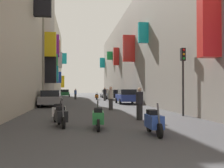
% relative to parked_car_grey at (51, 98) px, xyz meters
% --- Properties ---
extents(ground_plane, '(140.00, 140.00, 0.00)m').
position_rel_parked_car_grey_xyz_m(ground_plane, '(3.90, 7.89, -0.77)').
color(ground_plane, '#424244').
extents(building_left_mid_b, '(7.32, 6.60, 17.50)m').
position_rel_parked_car_grey_xyz_m(building_left_mid_b, '(-4.06, 7.19, 7.94)').
color(building_left_mid_b, '#9E9384').
rests_on(building_left_mid_b, ground).
extents(building_left_mid_c, '(7.32, 7.02, 16.70)m').
position_rel_parked_car_grey_xyz_m(building_left_mid_c, '(-4.07, 14.00, 7.57)').
color(building_left_mid_c, gray).
rests_on(building_left_mid_c, ground).
extents(building_left_far, '(7.30, 20.37, 13.60)m').
position_rel_parked_car_grey_xyz_m(building_left_far, '(-4.09, 27.72, 6.03)').
color(building_left_far, '#BCB29E').
rests_on(building_left_far, ground).
extents(building_right_mid_a, '(7.09, 16.88, 14.03)m').
position_rel_parked_car_grey_xyz_m(building_right_mid_a, '(11.89, -5.25, 6.25)').
color(building_right_mid_a, gray).
rests_on(building_right_mid_a, ground).
extents(building_right_mid_b, '(7.35, 34.68, 12.14)m').
position_rel_parked_car_grey_xyz_m(building_right_mid_b, '(11.89, 20.54, 5.31)').
color(building_right_mid_b, gray).
rests_on(building_right_mid_b, ground).
extents(parked_car_grey, '(2.00, 4.13, 1.46)m').
position_rel_parked_car_grey_xyz_m(parked_car_grey, '(0.00, 0.00, 0.00)').
color(parked_car_grey, slate).
rests_on(parked_car_grey, ground).
extents(parked_car_blue, '(2.02, 3.92, 1.54)m').
position_rel_parked_car_grey_xyz_m(parked_car_blue, '(7.65, 3.43, 0.03)').
color(parked_car_blue, navy).
rests_on(parked_car_blue, ground).
extents(parked_car_silver, '(2.03, 4.11, 1.45)m').
position_rel_parked_car_grey_xyz_m(parked_car_silver, '(7.79, 22.79, -0.00)').
color(parked_car_silver, '#B7B7BC').
rests_on(parked_car_silver, ground).
extents(parked_car_green, '(1.90, 4.04, 1.46)m').
position_rel_parked_car_grey_xyz_m(parked_car_green, '(0.11, 28.45, 0.00)').
color(parked_car_green, '#236638').
rests_on(parked_car_green, ground).
extents(parked_car_black, '(1.94, 4.31, 1.48)m').
position_rel_parked_car_grey_xyz_m(parked_car_black, '(7.70, 13.39, 0.01)').
color(parked_car_black, black).
rests_on(parked_car_black, ground).
extents(scooter_green, '(0.52, 2.00, 1.13)m').
position_rel_parked_car_grey_xyz_m(scooter_green, '(3.10, -13.75, -0.30)').
color(scooter_green, '#287F3D').
rests_on(scooter_green, ground).
extents(scooter_red, '(0.51, 1.77, 1.13)m').
position_rel_parked_car_grey_xyz_m(scooter_red, '(7.61, 26.78, -0.30)').
color(scooter_red, red).
rests_on(scooter_red, ground).
extents(scooter_white, '(0.61, 1.97, 1.13)m').
position_rel_parked_car_grey_xyz_m(scooter_white, '(1.38, -10.66, -0.30)').
color(scooter_white, silver).
rests_on(scooter_white, ground).
extents(scooter_blue, '(0.45, 1.79, 1.13)m').
position_rel_parked_car_grey_xyz_m(scooter_blue, '(4.93, -15.35, -0.30)').
color(scooter_blue, '#2D4CAD').
rests_on(scooter_blue, ground).
extents(scooter_orange, '(0.61, 1.92, 1.13)m').
position_rel_parked_car_grey_xyz_m(scooter_orange, '(5.31, 14.34, -0.30)').
color(scooter_orange, orange).
rests_on(scooter_orange, ground).
extents(scooter_black, '(0.64, 1.82, 1.13)m').
position_rel_parked_car_grey_xyz_m(scooter_black, '(1.60, -12.91, -0.30)').
color(scooter_black, black).
rests_on(scooter_black, ground).
extents(pedestrian_crossing, '(0.50, 0.50, 1.67)m').
position_rel_parked_car_grey_xyz_m(pedestrian_crossing, '(5.47, -11.08, 0.07)').
color(pedestrian_crossing, black).
rests_on(pedestrian_crossing, ground).
extents(pedestrian_near_left, '(0.42, 0.42, 1.60)m').
position_rel_parked_car_grey_xyz_m(pedestrian_near_left, '(7.19, 16.96, 0.03)').
color(pedestrian_near_left, black).
rests_on(pedestrian_near_left, ground).
extents(pedestrian_near_right, '(0.43, 0.43, 1.78)m').
position_rel_parked_car_grey_xyz_m(pedestrian_near_right, '(6.12, 11.00, 0.12)').
color(pedestrian_near_right, '#323232').
rests_on(pedestrian_near_right, ground).
extents(pedestrian_mid_street, '(0.51, 0.51, 1.76)m').
position_rel_parked_car_grey_xyz_m(pedestrian_mid_street, '(4.85, -4.62, 0.12)').
color(pedestrian_mid_street, '#313131').
rests_on(pedestrian_mid_street, ground).
extents(pedestrian_far_away, '(0.53, 0.53, 1.61)m').
position_rel_parked_car_grey_xyz_m(pedestrian_far_away, '(2.19, 15.91, 0.03)').
color(pedestrian_far_away, '#3C3C3C').
rests_on(pedestrian_far_away, ground).
extents(traffic_light_near_corner, '(0.26, 0.34, 4.02)m').
position_rel_parked_car_grey_xyz_m(traffic_light_near_corner, '(8.52, -9.48, 1.99)').
color(traffic_light_near_corner, '#2D2D2D').
rests_on(traffic_light_near_corner, ground).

